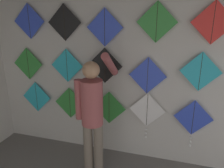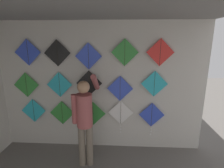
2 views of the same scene
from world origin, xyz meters
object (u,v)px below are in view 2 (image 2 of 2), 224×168
object	(u,v)px
shopkeeper	(85,116)
kite_8	(120,89)
kite_1	(62,113)
kite_5	(26,85)
kite_2	(93,114)
kite_3	(121,114)
kite_10	(28,52)
kite_0	(34,111)
kite_14	(160,52)
kite_13	(125,52)
kite_4	(152,117)
kite_6	(60,85)
kite_7	(89,83)
kite_11	(57,53)
kite_9	(154,84)
kite_12	(88,56)

from	to	relation	value
shopkeeper	kite_8	bearing A→B (deg)	32.65
kite_1	kite_5	size ratio (longest dim) A/B	1.00
kite_2	kite_3	bearing A→B (deg)	-0.09
kite_2	kite_10	xyz separation A→B (m)	(-1.33, 0.00, 1.34)
kite_1	kite_8	xyz separation A→B (m)	(1.29, 0.00, 0.59)
shopkeeper	kite_2	bearing A→B (deg)	75.50
shopkeeper	kite_2	size ratio (longest dim) A/B	3.29
shopkeeper	kite_3	bearing A→B (deg)	31.68
kite_0	kite_14	size ratio (longest dim) A/B	1.00
kite_8	kite_14	bearing A→B (deg)	0.00
kite_10	kite_13	world-z (taller)	kite_13
kite_4	kite_13	size ratio (longest dim) A/B	1.38
shopkeeper	kite_14	world-z (taller)	kite_14
kite_6	kite_7	size ratio (longest dim) A/B	1.00
kite_4	shopkeeper	bearing A→B (deg)	-156.99
kite_13	kite_10	bearing A→B (deg)	180.00
kite_0	kite_8	bearing A→B (deg)	0.00
shopkeeper	kite_11	size ratio (longest dim) A/B	3.29
kite_5	kite_13	xyz separation A→B (m)	(2.12, 0.00, 0.71)
kite_3	kite_13	distance (m)	1.34
kite_3	kite_13	xyz separation A→B (m)	(0.06, 0.00, 1.34)
shopkeeper	kite_4	distance (m)	1.48
shopkeeper	kite_13	size ratio (longest dim) A/B	3.29
kite_5	kite_6	bearing A→B (deg)	0.00
kite_0	kite_13	size ratio (longest dim) A/B	1.00
kite_2	kite_6	world-z (taller)	kite_6
kite_1	kite_8	distance (m)	1.42
kite_3	kite_11	bearing A→B (deg)	179.96
kite_5	kite_7	world-z (taller)	kite_7
kite_13	shopkeeper	bearing A→B (deg)	-142.16
kite_2	kite_13	xyz separation A→B (m)	(0.68, 0.00, 1.34)
kite_9	kite_13	xyz separation A→B (m)	(-0.63, 0.00, 0.64)
kite_0	kite_7	distance (m)	1.44
shopkeeper	kite_11	xyz separation A→B (m)	(-0.65, 0.57, 1.12)
shopkeeper	kite_8	world-z (taller)	shopkeeper
kite_3	shopkeeper	bearing A→B (deg)	-139.63
kite_1	kite_6	xyz separation A→B (m)	(-0.01, 0.00, 0.65)
kite_12	kite_14	bearing A→B (deg)	0.00
kite_1	kite_12	bearing A→B (deg)	0.00
kite_1	kite_10	size ratio (longest dim) A/B	1.00
kite_12	kite_13	xyz separation A→B (m)	(0.74, 0.00, 0.08)
kite_14	kite_9	bearing A→B (deg)	180.00
kite_10	kite_13	size ratio (longest dim) A/B	1.00
kite_11	kite_6	bearing A→B (deg)	180.00
kite_13	kite_1	bearing A→B (deg)	180.00
kite_7	kite_11	xyz separation A→B (m)	(-0.64, 0.00, 0.63)
kite_8	kite_13	size ratio (longest dim) A/B	1.00
kite_9	kite_14	world-z (taller)	kite_14
kite_3	kite_12	size ratio (longest dim) A/B	1.38
kite_1	kite_14	world-z (taller)	kite_14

